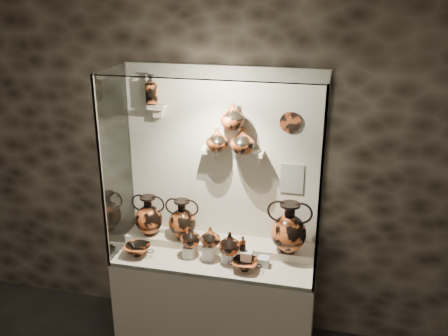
% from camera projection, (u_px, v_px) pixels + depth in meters
% --- Properties ---
extents(wall_back, '(5.00, 0.02, 3.20)m').
position_uv_depth(wall_back, '(224.00, 159.00, 4.26)').
color(wall_back, black).
rests_on(wall_back, ground).
extents(plinth, '(1.70, 0.60, 0.80)m').
position_uv_depth(plinth, '(216.00, 299.00, 4.39)').
color(plinth, beige).
rests_on(plinth, floor).
extents(front_tier, '(1.68, 0.58, 0.03)m').
position_uv_depth(front_tier, '(216.00, 258.00, 4.25)').
color(front_tier, beige).
rests_on(front_tier, plinth).
extents(rear_tier, '(1.70, 0.25, 0.10)m').
position_uv_depth(rear_tier, '(220.00, 245.00, 4.40)').
color(rear_tier, beige).
rests_on(rear_tier, plinth).
extents(back_panel, '(1.70, 0.03, 1.60)m').
position_uv_depth(back_panel, '(224.00, 160.00, 4.26)').
color(back_panel, beige).
rests_on(back_panel, plinth).
extents(glass_front, '(1.70, 0.01, 1.60)m').
position_uv_depth(glass_front, '(205.00, 186.00, 3.70)').
color(glass_front, white).
rests_on(glass_front, plinth).
extents(glass_left, '(0.01, 0.60, 1.60)m').
position_uv_depth(glass_left, '(117.00, 164.00, 4.15)').
color(glass_left, white).
rests_on(glass_left, plinth).
extents(glass_right, '(0.01, 0.60, 1.60)m').
position_uv_depth(glass_right, '(323.00, 182.00, 3.79)').
color(glass_right, white).
rests_on(glass_right, plinth).
extents(glass_top, '(1.70, 0.60, 0.01)m').
position_uv_depth(glass_top, '(214.00, 72.00, 3.69)').
color(glass_top, white).
rests_on(glass_top, back_panel).
extents(frame_post_left, '(0.02, 0.02, 1.60)m').
position_uv_depth(frame_post_left, '(101.00, 177.00, 3.89)').
color(frame_post_left, gray).
rests_on(frame_post_left, plinth).
extents(frame_post_right, '(0.02, 0.02, 1.60)m').
position_uv_depth(frame_post_right, '(320.00, 197.00, 3.53)').
color(frame_post_right, gray).
rests_on(frame_post_right, plinth).
extents(pedestal_a, '(0.09, 0.09, 0.10)m').
position_uv_depth(pedestal_a, '(189.00, 252.00, 4.23)').
color(pedestal_a, beige).
rests_on(pedestal_a, front_tier).
extents(pedestal_b, '(0.09, 0.09, 0.13)m').
position_uv_depth(pedestal_b, '(208.00, 252.00, 4.19)').
color(pedestal_b, beige).
rests_on(pedestal_b, front_tier).
extents(pedestal_c, '(0.09, 0.09, 0.09)m').
position_uv_depth(pedestal_c, '(228.00, 257.00, 4.16)').
color(pedestal_c, beige).
rests_on(pedestal_c, front_tier).
extents(pedestal_d, '(0.09, 0.09, 0.12)m').
position_uv_depth(pedestal_d, '(247.00, 257.00, 4.12)').
color(pedestal_d, beige).
rests_on(pedestal_d, front_tier).
extents(pedestal_e, '(0.09, 0.09, 0.08)m').
position_uv_depth(pedestal_e, '(264.00, 262.00, 4.09)').
color(pedestal_e, beige).
rests_on(pedestal_e, front_tier).
extents(bracket_ul, '(0.14, 0.12, 0.04)m').
position_uv_depth(bracket_ul, '(158.00, 107.00, 4.15)').
color(bracket_ul, beige).
rests_on(bracket_ul, back_panel).
extents(bracket_ca, '(0.14, 0.12, 0.04)m').
position_uv_depth(bracket_ca, '(210.00, 150.00, 4.18)').
color(bracket_ca, beige).
rests_on(bracket_ca, back_panel).
extents(bracket_cb, '(0.10, 0.12, 0.04)m').
position_uv_depth(bracket_cb, '(234.00, 129.00, 4.06)').
color(bracket_cb, beige).
rests_on(bracket_cb, back_panel).
extents(bracket_cc, '(0.14, 0.12, 0.04)m').
position_uv_depth(bracket_cc, '(255.00, 154.00, 4.10)').
color(bracket_cc, beige).
rests_on(bracket_cc, back_panel).
extents(amphora_left, '(0.32, 0.32, 0.37)m').
position_uv_depth(amphora_left, '(149.00, 215.00, 4.42)').
color(amphora_left, '#C75626').
rests_on(amphora_left, rear_tier).
extents(amphora_mid, '(0.33, 0.33, 0.36)m').
position_uv_depth(amphora_mid, '(182.00, 219.00, 4.36)').
color(amphora_mid, '#B14B1F').
rests_on(amphora_mid, rear_tier).
extents(amphora_right, '(0.44, 0.44, 0.44)m').
position_uv_depth(amphora_right, '(289.00, 228.00, 4.12)').
color(amphora_right, '#C75626').
rests_on(amphora_right, rear_tier).
extents(jug_a, '(0.21, 0.21, 0.18)m').
position_uv_depth(jug_a, '(190.00, 236.00, 4.19)').
color(jug_a, '#C75626').
rests_on(jug_a, pedestal_a).
extents(jug_b, '(0.20, 0.20, 0.17)m').
position_uv_depth(jug_b, '(210.00, 237.00, 4.13)').
color(jug_b, '#B14B1F').
rests_on(jug_b, pedestal_b).
extents(jug_c, '(0.24, 0.24, 0.19)m').
position_uv_depth(jug_c, '(230.00, 243.00, 4.09)').
color(jug_c, '#C75626').
rests_on(jug_c, pedestal_c).
extents(lekythos_small, '(0.07, 0.07, 0.14)m').
position_uv_depth(lekythos_small, '(243.00, 243.00, 4.08)').
color(lekythos_small, '#B14B1F').
rests_on(lekythos_small, pedestal_d).
extents(kylix_left, '(0.33, 0.30, 0.11)m').
position_uv_depth(kylix_left, '(137.00, 249.00, 4.25)').
color(kylix_left, '#B14B1F').
rests_on(kylix_left, front_tier).
extents(kylix_right, '(0.30, 0.26, 0.11)m').
position_uv_depth(kylix_right, '(245.00, 264.00, 4.03)').
color(kylix_right, '#C75626').
rests_on(kylix_right, front_tier).
extents(lekythos_tall, '(0.14, 0.14, 0.28)m').
position_uv_depth(lekythos_tall, '(151.00, 88.00, 4.10)').
color(lekythos_tall, '#C75626').
rests_on(lekythos_tall, bracket_ul).
extents(ovoid_vase_a, '(0.20, 0.20, 0.19)m').
position_uv_depth(ovoid_vase_a, '(217.00, 139.00, 4.08)').
color(ovoid_vase_a, '#B14B1F').
rests_on(ovoid_vase_a, bracket_ca).
extents(ovoid_vase_b, '(0.25, 0.25, 0.21)m').
position_uv_depth(ovoid_vase_b, '(232.00, 116.00, 3.98)').
color(ovoid_vase_b, '#B14B1F').
rests_on(ovoid_vase_b, bracket_cb).
extents(ovoid_vase_c, '(0.24, 0.24, 0.21)m').
position_uv_depth(ovoid_vase_c, '(242.00, 140.00, 4.03)').
color(ovoid_vase_c, '#B14B1F').
rests_on(ovoid_vase_c, bracket_cc).
extents(wall_plate, '(0.17, 0.02, 0.17)m').
position_uv_depth(wall_plate, '(291.00, 122.00, 3.99)').
color(wall_plate, '#9B401E').
rests_on(wall_plate, back_panel).
extents(info_placard, '(0.19, 0.01, 0.26)m').
position_uv_depth(info_placard, '(292.00, 179.00, 4.16)').
color(info_placard, beige).
rests_on(info_placard, back_panel).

